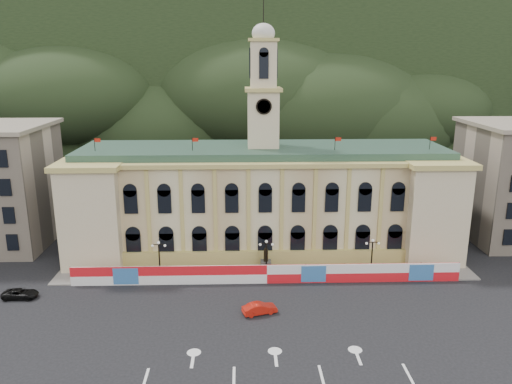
{
  "coord_description": "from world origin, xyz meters",
  "views": [
    {
      "loc": [
        -3.17,
        -44.02,
        27.99
      ],
      "look_at": [
        -1.32,
        18.0,
        11.39
      ],
      "focal_mm": 35.0,
      "sensor_mm": 36.0,
      "label": 1
    }
  ],
  "objects_px": {
    "lamp_center": "(266,255)",
    "black_suv": "(20,294)",
    "red_sedan": "(260,308)",
    "statue": "(266,265)"
  },
  "relations": [
    {
      "from": "lamp_center",
      "to": "black_suv",
      "type": "relative_size",
      "value": 1.23
    },
    {
      "from": "red_sedan",
      "to": "black_suv",
      "type": "bearing_deg",
      "value": 63.79
    },
    {
      "from": "statue",
      "to": "black_suv",
      "type": "bearing_deg",
      "value": -168.2
    },
    {
      "from": "black_suv",
      "to": "statue",
      "type": "bearing_deg",
      "value": -77.95
    },
    {
      "from": "lamp_center",
      "to": "black_suv",
      "type": "bearing_deg",
      "value": -170.04
    },
    {
      "from": "red_sedan",
      "to": "black_suv",
      "type": "distance_m",
      "value": 29.15
    },
    {
      "from": "black_suv",
      "to": "red_sedan",
      "type": "bearing_deg",
      "value": -98.99
    },
    {
      "from": "statue",
      "to": "lamp_center",
      "type": "height_order",
      "value": "lamp_center"
    },
    {
      "from": "lamp_center",
      "to": "red_sedan",
      "type": "height_order",
      "value": "lamp_center"
    },
    {
      "from": "statue",
      "to": "black_suv",
      "type": "height_order",
      "value": "statue"
    }
  ]
}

